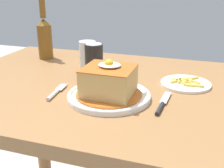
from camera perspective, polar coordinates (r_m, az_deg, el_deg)
name	(u,v)px	position (r m, az deg, el deg)	size (l,w,h in m)	color
dining_table	(120,115)	(1.03, 1.52, -6.14)	(1.26, 0.81, 0.73)	olive
main_plate	(110,96)	(0.88, -0.41, -2.33)	(0.25, 0.25, 0.02)	white
sandwich_meal	(110,82)	(0.86, -0.42, 0.42)	(0.20, 0.20, 0.11)	#B75B1E
fork	(56,92)	(0.93, -11.10, -1.64)	(0.03, 0.14, 0.01)	silver
knife	(162,105)	(0.83, 9.78, -4.16)	(0.02, 0.17, 0.01)	#262628
soda_can	(94,61)	(1.05, -3.58, 4.65)	(0.07, 0.07, 0.12)	black
beer_bottle_amber	(45,36)	(1.32, -13.18, 9.16)	(0.06, 0.06, 0.27)	brown
drinking_glass	(88,56)	(1.18, -4.85, 5.58)	(0.07, 0.07, 0.10)	silver
side_plate_fries	(186,84)	(1.02, 14.37, 0.09)	(0.17, 0.17, 0.02)	white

